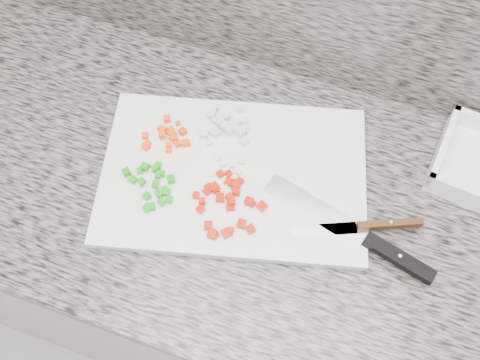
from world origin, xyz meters
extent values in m
cube|color=beige|center=(0.00, 1.44, 0.43)|extent=(3.92, 0.62, 0.86)
cube|color=#656059|center=(0.00, 1.44, 0.88)|extent=(3.96, 0.64, 0.04)
cube|color=silver|center=(-0.10, 1.46, 0.91)|extent=(0.56, 0.44, 0.02)
cube|color=#FF4B05|center=(-0.24, 1.50, 0.93)|extent=(0.01, 0.01, 0.01)
cube|color=#FF4B05|center=(-0.23, 1.48, 0.93)|extent=(0.01, 0.01, 0.01)
cube|color=#FF4B05|center=(-0.24, 1.52, 0.92)|extent=(0.01, 0.01, 0.01)
cube|color=#FF4B05|center=(-0.27, 1.46, 0.92)|extent=(0.01, 0.01, 0.01)
cube|color=#FF4B05|center=(-0.25, 1.49, 0.93)|extent=(0.01, 0.01, 0.01)
cube|color=#FF4B05|center=(-0.22, 1.48, 0.92)|extent=(0.02, 0.02, 0.01)
cube|color=#FF4B05|center=(-0.21, 1.48, 0.92)|extent=(0.02, 0.02, 0.01)
cube|color=#FF4B05|center=(-0.22, 1.51, 0.92)|extent=(0.02, 0.02, 0.01)
cube|color=#FF4B05|center=(-0.26, 1.50, 0.92)|extent=(0.01, 0.01, 0.01)
cube|color=#FF4B05|center=(-0.23, 1.48, 0.93)|extent=(0.02, 0.02, 0.01)
cube|color=#FF4B05|center=(-0.28, 1.47, 0.92)|extent=(0.01, 0.01, 0.01)
cube|color=#FF4B05|center=(-0.23, 1.46, 0.93)|extent=(0.01, 0.01, 0.01)
cube|color=#FF4B05|center=(-0.25, 1.48, 0.93)|extent=(0.02, 0.02, 0.01)
cube|color=#FF4B05|center=(-0.26, 1.52, 0.92)|extent=(0.02, 0.02, 0.01)
cube|color=#FF4B05|center=(-0.23, 1.46, 0.92)|extent=(0.02, 0.02, 0.01)
cube|color=#FF4B05|center=(-0.24, 1.49, 0.93)|extent=(0.02, 0.02, 0.01)
cube|color=#FF4B05|center=(-0.27, 1.45, 0.92)|extent=(0.02, 0.02, 0.01)
cube|color=#FF4B05|center=(-0.20, 1.48, 0.92)|extent=(0.02, 0.02, 0.01)
cube|color=#FF4B05|center=(-0.25, 1.50, 0.92)|extent=(0.01, 0.01, 0.01)
cube|color=beige|center=(-0.13, 1.59, 0.92)|extent=(0.02, 0.02, 0.01)
cube|color=beige|center=(-0.18, 1.58, 0.92)|extent=(0.02, 0.02, 0.01)
cube|color=beige|center=(-0.18, 1.51, 0.92)|extent=(0.02, 0.02, 0.01)
cube|color=beige|center=(-0.10, 1.52, 0.92)|extent=(0.02, 0.02, 0.01)
cube|color=beige|center=(-0.18, 1.57, 0.92)|extent=(0.02, 0.02, 0.01)
cube|color=beige|center=(-0.15, 1.54, 0.93)|extent=(0.01, 0.01, 0.01)
cube|color=beige|center=(-0.17, 1.55, 0.92)|extent=(0.01, 0.01, 0.01)
cube|color=beige|center=(-0.11, 1.54, 0.93)|extent=(0.01, 0.01, 0.01)
cube|color=beige|center=(-0.16, 1.54, 0.93)|extent=(0.02, 0.02, 0.01)
cube|color=beige|center=(-0.13, 1.53, 0.93)|extent=(0.02, 0.02, 0.01)
cube|color=beige|center=(-0.11, 1.55, 0.92)|extent=(0.02, 0.02, 0.01)
cube|color=beige|center=(-0.16, 1.52, 0.92)|extent=(0.02, 0.02, 0.01)
cube|color=beige|center=(-0.16, 1.57, 0.92)|extent=(0.02, 0.02, 0.01)
cube|color=beige|center=(-0.15, 1.54, 0.92)|extent=(0.02, 0.02, 0.01)
cube|color=beige|center=(-0.16, 1.57, 0.92)|extent=(0.02, 0.02, 0.01)
cube|color=beige|center=(-0.12, 1.57, 0.92)|extent=(0.02, 0.02, 0.01)
cube|color=beige|center=(-0.16, 1.56, 0.92)|extent=(0.02, 0.02, 0.01)
cube|color=beige|center=(-0.11, 1.53, 0.93)|extent=(0.02, 0.02, 0.01)
cube|color=beige|center=(-0.16, 1.50, 0.92)|extent=(0.02, 0.02, 0.01)
cube|color=beige|center=(-0.15, 1.56, 0.93)|extent=(0.02, 0.02, 0.01)
cube|color=beige|center=(-0.18, 1.56, 0.92)|extent=(0.02, 0.02, 0.01)
cube|color=#159A0E|center=(-0.26, 1.41, 0.92)|extent=(0.02, 0.02, 0.01)
cube|color=#159A0E|center=(-0.20, 1.40, 0.92)|extent=(0.02, 0.02, 0.01)
cube|color=#159A0E|center=(-0.24, 1.41, 0.92)|extent=(0.02, 0.02, 0.01)
cube|color=#159A0E|center=(-0.21, 1.37, 0.92)|extent=(0.02, 0.02, 0.01)
cube|color=#159A0E|center=(-0.26, 1.40, 0.92)|extent=(0.01, 0.01, 0.01)
cube|color=#159A0E|center=(-0.25, 1.38, 0.93)|extent=(0.02, 0.02, 0.01)
cube|color=#159A0E|center=(-0.28, 1.39, 0.92)|extent=(0.02, 0.02, 0.01)
cube|color=#159A0E|center=(-0.20, 1.38, 0.92)|extent=(0.02, 0.02, 0.01)
cube|color=#159A0E|center=(-0.23, 1.42, 0.92)|extent=(0.01, 0.01, 0.01)
cube|color=#159A0E|center=(-0.21, 1.34, 0.92)|extent=(0.02, 0.02, 0.01)
cube|color=#159A0E|center=(-0.22, 1.38, 0.93)|extent=(0.01, 0.01, 0.01)
cube|color=#159A0E|center=(-0.19, 1.36, 0.92)|extent=(0.01, 0.01, 0.01)
cube|color=#159A0E|center=(-0.22, 1.33, 0.92)|extent=(0.02, 0.02, 0.01)
cube|color=#159A0E|center=(-0.22, 1.40, 0.93)|extent=(0.01, 0.01, 0.01)
cube|color=#159A0E|center=(-0.23, 1.35, 0.92)|extent=(0.02, 0.02, 0.01)
cube|color=#159A0E|center=(-0.20, 1.35, 0.92)|extent=(0.02, 0.02, 0.01)
cube|color=#159A0E|center=(-0.22, 1.41, 0.92)|extent=(0.01, 0.01, 0.01)
cube|color=#159A0E|center=(-0.21, 1.37, 0.92)|extent=(0.01, 0.01, 0.01)
cube|color=#159A0E|center=(-0.20, 1.37, 0.92)|extent=(0.01, 0.01, 0.01)
cube|color=#159A0E|center=(-0.27, 1.38, 0.92)|extent=(0.02, 0.02, 0.01)
cube|color=red|center=(-0.11, 1.45, 0.92)|extent=(0.01, 0.01, 0.01)
cube|color=red|center=(-0.08, 1.42, 0.92)|extent=(0.02, 0.02, 0.01)
cube|color=red|center=(-0.09, 1.33, 0.92)|extent=(0.01, 0.01, 0.01)
cube|color=red|center=(-0.09, 1.33, 0.92)|extent=(0.02, 0.02, 0.01)
cube|color=red|center=(-0.13, 1.38, 0.92)|extent=(0.02, 0.02, 0.01)
cube|color=red|center=(-0.12, 1.41, 0.92)|extent=(0.02, 0.02, 0.01)
cube|color=red|center=(-0.08, 1.39, 0.93)|extent=(0.02, 0.02, 0.01)
cube|color=red|center=(-0.12, 1.44, 0.92)|extent=(0.02, 0.02, 0.01)
cube|color=red|center=(-0.12, 1.41, 0.92)|extent=(0.02, 0.02, 0.01)
cube|color=red|center=(-0.08, 1.43, 0.92)|extent=(0.02, 0.02, 0.01)
cube|color=red|center=(-0.10, 1.40, 0.92)|extent=(0.02, 0.02, 0.01)
cube|color=red|center=(-0.13, 1.40, 0.92)|extent=(0.02, 0.02, 0.01)
cube|color=red|center=(-0.10, 1.34, 0.92)|extent=(0.02, 0.02, 0.01)
cube|color=red|center=(-0.05, 1.40, 0.92)|extent=(0.02, 0.02, 0.01)
cube|color=red|center=(-0.13, 1.41, 0.92)|extent=(0.02, 0.02, 0.01)
cube|color=red|center=(-0.13, 1.36, 0.92)|extent=(0.02, 0.02, 0.01)
cube|color=red|center=(-0.03, 1.36, 0.92)|extent=(0.02, 0.02, 0.01)
cube|color=red|center=(-0.08, 1.40, 0.93)|extent=(0.02, 0.02, 0.01)
cube|color=red|center=(-0.08, 1.44, 0.92)|extent=(0.02, 0.02, 0.01)
cube|color=red|center=(-0.06, 1.34, 0.92)|extent=(0.01, 0.01, 0.01)
cube|color=red|center=(-0.08, 1.42, 0.92)|extent=(0.02, 0.02, 0.01)
cube|color=red|center=(-0.05, 1.41, 0.92)|extent=(0.01, 0.01, 0.01)
cube|color=red|center=(-0.15, 1.39, 0.92)|extent=(0.01, 0.01, 0.01)
cube|color=red|center=(-0.08, 1.39, 0.92)|extent=(0.02, 0.02, 0.01)
cube|color=red|center=(-0.10, 1.43, 0.92)|extent=(0.01, 0.01, 0.01)
cube|color=red|center=(-0.05, 1.41, 0.92)|extent=(0.01, 0.01, 0.01)
cube|color=red|center=(-0.07, 1.34, 0.92)|extent=(0.02, 0.02, 0.01)
cube|color=red|center=(-0.05, 1.36, 0.92)|extent=(0.01, 0.01, 0.01)
cube|color=red|center=(-0.03, 1.40, 0.92)|extent=(0.02, 0.02, 0.01)
cube|color=beige|center=(-0.12, 1.46, 0.92)|extent=(0.01, 0.01, 0.01)
cube|color=beige|center=(-0.09, 1.44, 0.92)|extent=(0.01, 0.01, 0.01)
cube|color=beige|center=(-0.09, 1.46, 0.92)|extent=(0.01, 0.01, 0.01)
cube|color=beige|center=(-0.10, 1.43, 0.92)|extent=(0.01, 0.01, 0.01)
cube|color=beige|center=(-0.10, 1.47, 0.92)|extent=(0.01, 0.01, 0.01)
cube|color=beige|center=(-0.14, 1.47, 0.92)|extent=(0.01, 0.01, 0.01)
cube|color=beige|center=(-0.09, 1.48, 0.92)|extent=(0.01, 0.01, 0.01)
cube|color=beige|center=(-0.10, 1.43, 0.92)|extent=(0.01, 0.01, 0.01)
cube|color=white|center=(0.07, 1.43, 0.92)|extent=(0.20, 0.09, 0.00)
cube|color=black|center=(0.22, 1.39, 0.92)|extent=(0.13, 0.06, 0.02)
cylinder|color=white|center=(0.22, 1.39, 0.93)|extent=(0.01, 0.01, 0.00)
cube|color=white|center=(0.09, 1.40, 0.92)|extent=(0.11, 0.07, 0.00)
cube|color=#472511|center=(0.20, 1.45, 0.92)|extent=(0.11, 0.06, 0.02)
cylinder|color=white|center=(0.20, 1.45, 0.93)|extent=(0.01, 0.01, 0.00)
cube|color=white|center=(0.26, 1.63, 0.93)|extent=(0.03, 0.18, 0.04)
camera|label=1|loc=(0.07, 1.01, 1.79)|focal=40.00mm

